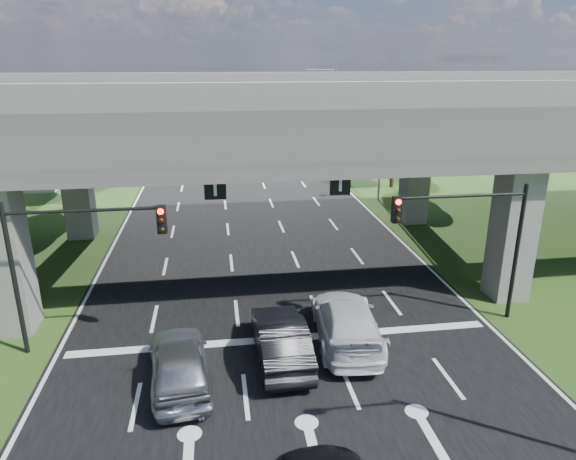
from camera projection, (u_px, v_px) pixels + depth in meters
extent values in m
plane|color=#233F14|center=(298.00, 392.00, 17.52)|extent=(160.00, 160.00, 0.00)
cube|color=black|center=(267.00, 275.00, 26.90)|extent=(18.00, 120.00, 0.03)
cube|color=#33312F|center=(261.00, 117.00, 26.24)|extent=(80.00, 15.00, 2.00)
cube|color=slate|center=(279.00, 96.00, 18.96)|extent=(80.00, 0.50, 1.00)
cube|color=slate|center=(250.00, 80.00, 32.57)|extent=(80.00, 0.50, 1.00)
cube|color=slate|center=(4.00, 251.00, 20.54)|extent=(1.60, 1.60, 7.00)
cube|color=slate|center=(77.00, 183.00, 31.80)|extent=(1.60, 1.60, 7.00)
cube|color=slate|center=(514.00, 226.00, 23.54)|extent=(1.60, 1.60, 7.00)
cube|color=slate|center=(415.00, 172.00, 34.80)|extent=(1.60, 1.60, 7.00)
cube|color=black|center=(215.00, 189.00, 19.97)|extent=(0.85, 0.06, 0.85)
cube|color=black|center=(340.00, 185.00, 20.65)|extent=(0.85, 0.06, 0.85)
cylinder|color=black|center=(516.00, 253.00, 21.68)|extent=(0.18, 0.18, 6.00)
cylinder|color=black|center=(462.00, 196.00, 20.48)|extent=(5.50, 0.12, 0.12)
cube|color=black|center=(397.00, 210.00, 20.07)|extent=(0.35, 0.28, 1.05)
sphere|color=#FF0C05|center=(399.00, 202.00, 19.81)|extent=(0.22, 0.22, 0.22)
cylinder|color=black|center=(15.00, 281.00, 18.96)|extent=(0.18, 0.18, 6.00)
cylinder|color=black|center=(83.00, 211.00, 18.51)|extent=(5.50, 0.12, 0.12)
cube|color=black|center=(162.00, 220.00, 18.84)|extent=(0.35, 0.28, 1.05)
sphere|color=#FF0C05|center=(160.00, 212.00, 18.58)|extent=(0.22, 0.22, 0.22)
cylinder|color=gray|center=(382.00, 137.00, 39.88)|extent=(0.16, 0.16, 10.00)
cylinder|color=gray|center=(366.00, 74.00, 38.19)|extent=(3.00, 0.10, 0.10)
cube|color=gray|center=(346.00, 76.00, 38.01)|extent=(0.60, 0.25, 0.18)
cylinder|color=gray|center=(335.00, 116.00, 54.90)|extent=(0.16, 0.16, 10.00)
cylinder|color=gray|center=(322.00, 70.00, 53.20)|extent=(3.00, 0.10, 0.10)
cube|color=gray|center=(308.00, 71.00, 53.03)|extent=(0.60, 0.25, 0.18)
cylinder|color=black|center=(65.00, 184.00, 39.49)|extent=(0.36, 0.36, 3.30)
sphere|color=#1E4C14|center=(59.00, 145.00, 38.54)|extent=(4.50, 4.50, 4.50)
sphere|color=#1E4C14|center=(61.00, 127.00, 37.88)|extent=(3.60, 3.60, 3.60)
sphere|color=#1E4C14|center=(58.00, 156.00, 39.16)|extent=(3.30, 3.30, 3.30)
cylinder|color=black|center=(54.00, 167.00, 46.66)|extent=(0.36, 0.36, 2.86)
sphere|color=#1E4C14|center=(49.00, 138.00, 45.83)|extent=(3.90, 3.90, 3.90)
sphere|color=#1E4C14|center=(51.00, 126.00, 45.23)|extent=(3.12, 3.12, 3.12)
sphere|color=#1E4C14|center=(49.00, 147.00, 46.41)|extent=(2.86, 2.86, 2.86)
cylinder|color=black|center=(114.00, 148.00, 54.61)|extent=(0.36, 0.36, 3.52)
sphere|color=#1E4C14|center=(111.00, 118.00, 53.59)|extent=(4.80, 4.80, 4.80)
sphere|color=#1E4C14|center=(113.00, 104.00, 52.90)|extent=(3.84, 3.84, 3.84)
sphere|color=#1E4C14|center=(110.00, 126.00, 54.23)|extent=(3.52, 3.52, 3.52)
cylinder|color=black|center=(392.00, 170.00, 45.08)|extent=(0.36, 0.36, 3.08)
sphere|color=#1E4C14|center=(395.00, 138.00, 44.19)|extent=(4.20, 4.20, 4.20)
sphere|color=#1E4C14|center=(401.00, 123.00, 43.56)|extent=(3.36, 3.36, 3.36)
sphere|color=#1E4C14|center=(389.00, 147.00, 44.79)|extent=(3.08, 3.08, 3.08)
cylinder|color=black|center=(394.00, 154.00, 53.03)|extent=(0.36, 0.36, 2.86)
sphere|color=#1E4C14|center=(396.00, 129.00, 52.20)|extent=(3.90, 3.90, 3.90)
sphere|color=#1E4C14|center=(402.00, 117.00, 51.60)|extent=(3.12, 3.12, 3.12)
sphere|color=#1E4C14|center=(391.00, 136.00, 52.78)|extent=(2.86, 2.86, 2.86)
cylinder|color=black|center=(338.00, 141.00, 59.92)|extent=(0.36, 0.36, 3.30)
sphere|color=#1E4C14|center=(339.00, 115.00, 58.97)|extent=(4.50, 4.50, 4.50)
sphere|color=#1E4C14|center=(344.00, 103.00, 58.31)|extent=(3.60, 3.60, 3.60)
sphere|color=#1E4C14|center=(336.00, 123.00, 59.59)|extent=(3.30, 3.30, 3.30)
imported|color=#929599|center=(179.00, 362.00, 17.67)|extent=(2.53, 5.20, 1.71)
imported|color=black|center=(281.00, 339.00, 19.16)|extent=(1.89, 5.19, 1.70)
imported|color=silver|center=(346.00, 322.00, 20.38)|extent=(2.96, 6.13, 1.72)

